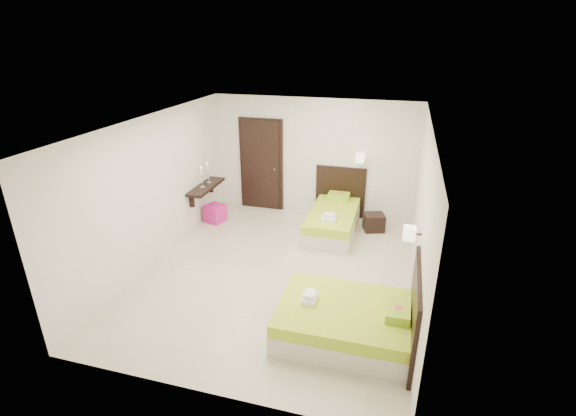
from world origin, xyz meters
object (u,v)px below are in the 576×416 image
(bed_double, at_px, (350,320))
(nightstand, at_px, (374,222))
(ottoman, at_px, (215,213))
(bed_single, at_px, (334,218))

(bed_double, bearing_deg, nightstand, 89.39)
(bed_double, distance_m, ottoman, 4.50)
(nightstand, relative_size, ottoman, 1.07)
(bed_single, xyz_separation_m, ottoman, (-2.58, -0.24, -0.09))
(bed_single, xyz_separation_m, nightstand, (0.82, 0.23, -0.10))
(bed_double, bearing_deg, bed_single, 103.54)
(bed_single, distance_m, ottoman, 2.59)
(nightstand, bearing_deg, ottoman, 170.03)
(bed_single, distance_m, bed_double, 3.33)
(bed_single, relative_size, nightstand, 4.53)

